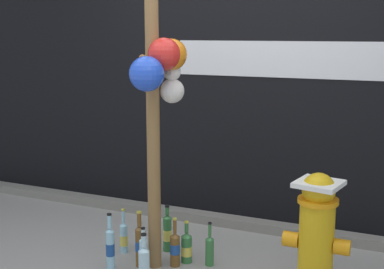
# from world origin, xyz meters

# --- Properties ---
(building_wall) EXTENTS (10.00, 0.21, 3.38)m
(building_wall) POSITION_xyz_m (0.00, 1.63, 1.69)
(building_wall) COLOR black
(building_wall) RESTS_ON ground_plane
(curb_strip) EXTENTS (8.00, 0.12, 0.08)m
(curb_strip) POSITION_xyz_m (0.00, 1.25, 0.04)
(curb_strip) COLOR slate
(curb_strip) RESTS_ON ground_plane
(memorial_post) EXTENTS (0.44, 0.46, 2.88)m
(memorial_post) POSITION_xyz_m (-0.18, 0.29, 1.62)
(memorial_post) COLOR olive
(memorial_post) RESTS_ON ground_plane
(fire_hydrant) EXTENTS (0.42, 0.32, 0.79)m
(fire_hydrant) POSITION_xyz_m (0.90, 0.38, 0.42)
(fire_hydrant) COLOR gold
(fire_hydrant) RESTS_ON ground_plane
(bottle_0) EXTENTS (0.06, 0.06, 0.41)m
(bottle_0) POSITION_xyz_m (-0.49, 0.13, 0.16)
(bottle_0) COLOR #93CCE0
(bottle_0) RESTS_ON ground_plane
(bottle_1) EXTENTS (0.06, 0.06, 0.32)m
(bottle_1) POSITION_xyz_m (0.14, 0.46, 0.12)
(bottle_1) COLOR #337038
(bottle_1) RESTS_ON ground_plane
(bottle_2) EXTENTS (0.07, 0.07, 0.36)m
(bottle_2) POSITION_xyz_m (-0.09, 0.35, 0.13)
(bottle_2) COLOR brown
(bottle_2) RESTS_ON ground_plane
(bottle_3) EXTENTS (0.08, 0.08, 0.31)m
(bottle_3) POSITION_xyz_m (-0.04, 0.44, 0.11)
(bottle_3) COLOR #337038
(bottle_3) RESTS_ON ground_plane
(bottle_4) EXTENTS (0.06, 0.06, 0.40)m
(bottle_4) POSITION_xyz_m (-0.26, 0.38, 0.17)
(bottle_4) COLOR #B2DBEA
(bottle_4) RESTS_ON ground_plane
(bottle_5) EXTENTS (0.07, 0.07, 0.36)m
(bottle_5) POSITION_xyz_m (-0.26, 0.57, 0.15)
(bottle_5) COLOR #337038
(bottle_5) RESTS_ON ground_plane
(bottle_6) EXTENTS (0.08, 0.08, 0.33)m
(bottle_6) POSITION_xyz_m (-0.19, 0.07, 0.13)
(bottle_6) COLOR #B2DBEA
(bottle_6) RESTS_ON ground_plane
(bottle_7) EXTENTS (0.06, 0.06, 0.35)m
(bottle_7) POSITION_xyz_m (-0.55, 0.41, 0.12)
(bottle_7) COLOR #93CCE0
(bottle_7) RESTS_ON ground_plane
(bottle_8) EXTENTS (0.06, 0.06, 0.41)m
(bottle_8) POSITION_xyz_m (-0.32, 0.24, 0.17)
(bottle_8) COLOR brown
(bottle_8) RESTS_ON ground_plane
(bottle_9) EXTENTS (0.06, 0.06, 0.34)m
(bottle_9) POSITION_xyz_m (-0.24, 0.15, 0.14)
(bottle_9) COLOR #B2DBEA
(bottle_9) RESTS_ON ground_plane
(litter_1) EXTENTS (0.16, 0.06, 0.01)m
(litter_1) POSITION_xyz_m (1.27, 1.26, 0.00)
(litter_1) COLOR silver
(litter_1) RESTS_ON ground_plane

